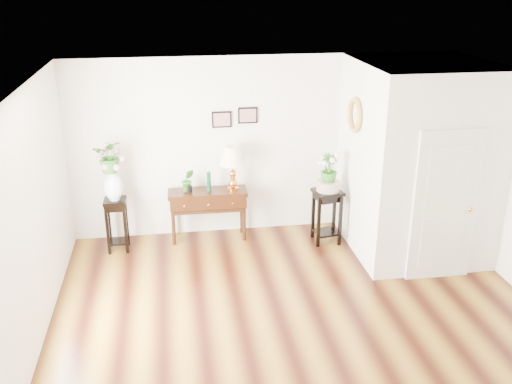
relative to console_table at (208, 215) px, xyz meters
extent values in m
cube|color=brown|center=(0.92, -2.47, -0.40)|extent=(6.00, 5.50, 0.02)
cube|color=white|center=(0.92, -2.47, 2.40)|extent=(6.00, 5.50, 0.02)
cube|color=silver|center=(0.92, 0.28, 1.00)|extent=(6.00, 0.02, 2.80)
cube|color=silver|center=(0.92, -5.22, 1.00)|extent=(6.00, 0.02, 2.80)
cube|color=silver|center=(-2.08, -2.47, 1.00)|extent=(0.02, 5.50, 2.80)
cube|color=silver|center=(3.02, -0.69, 1.00)|extent=(1.80, 1.95, 2.80)
cube|color=silver|center=(3.02, -1.69, 0.65)|extent=(0.90, 0.05, 2.10)
cube|color=black|center=(0.27, 0.26, 1.45)|extent=(0.30, 0.02, 0.25)
cube|color=black|center=(0.67, 0.26, 1.50)|extent=(0.30, 0.02, 0.25)
torus|color=#C8813C|center=(2.08, -0.57, 1.65)|extent=(0.07, 0.51, 0.51)
cube|color=black|center=(0.00, 0.00, 0.00)|extent=(1.22, 0.42, 0.81)
cube|color=orange|center=(0.39, 0.00, 0.75)|extent=(0.48, 0.48, 0.70)
cylinder|color=#08391C|center=(0.03, 0.00, 0.57)|extent=(0.07, 0.07, 0.30)
imported|color=#27661A|center=(-0.29, 0.00, 0.58)|extent=(0.20, 0.17, 0.35)
cube|color=black|center=(-1.38, -0.18, 0.01)|extent=(0.33, 0.33, 0.82)
imported|color=#27661A|center=(-1.38, -0.18, 1.07)|extent=(0.51, 0.46, 0.50)
cube|color=black|center=(1.80, -0.37, 0.02)|extent=(0.47, 0.47, 0.85)
cylinder|color=beige|center=(1.80, -0.37, 0.52)|extent=(0.45, 0.45, 0.16)
imported|color=#27661A|center=(1.80, -0.37, 0.79)|extent=(0.33, 0.33, 0.45)
camera|label=1|loc=(-0.52, -8.16, 3.56)|focal=40.00mm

